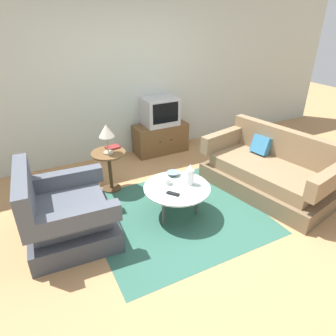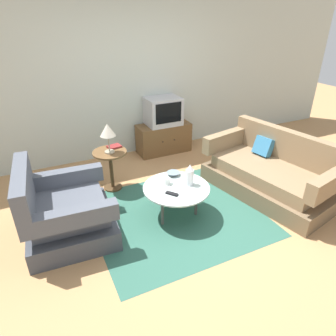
% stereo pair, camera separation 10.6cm
% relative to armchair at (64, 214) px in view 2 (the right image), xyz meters
% --- Properties ---
extents(ground_plane, '(16.00, 16.00, 0.00)m').
position_rel_armchair_xyz_m(ground_plane, '(1.44, -0.34, -0.29)').
color(ground_plane, '#AD7F51').
extents(back_wall, '(9.00, 0.12, 2.70)m').
position_rel_armchair_xyz_m(back_wall, '(1.44, 1.92, 1.06)').
color(back_wall, '#B2BCB2').
rests_on(back_wall, ground).
extents(area_rug, '(2.04, 1.88, 0.00)m').
position_rel_armchair_xyz_m(area_rug, '(1.30, -0.20, -0.29)').
color(area_rug, '#2D5B4C').
rests_on(area_rug, ground).
extents(armchair, '(0.99, 1.05, 0.90)m').
position_rel_armchair_xyz_m(armchair, '(0.00, 0.00, 0.00)').
color(armchair, '#3E424B').
rests_on(armchair, ground).
extents(couch, '(1.23, 1.90, 0.84)m').
position_rel_armchair_xyz_m(couch, '(2.73, -0.27, -0.01)').
color(couch, brown).
rests_on(couch, ground).
extents(coffee_table, '(0.81, 0.81, 0.41)m').
position_rel_armchair_xyz_m(coffee_table, '(1.30, -0.20, 0.08)').
color(coffee_table, '#B2C6C1').
rests_on(coffee_table, ground).
extents(side_table, '(0.47, 0.47, 0.58)m').
position_rel_armchair_xyz_m(side_table, '(0.76, 0.78, 0.12)').
color(side_table, brown).
rests_on(side_table, ground).
extents(tv_stand, '(0.94, 0.43, 0.52)m').
position_rel_armchair_xyz_m(tv_stand, '(1.96, 1.62, -0.03)').
color(tv_stand, brown).
rests_on(tv_stand, ground).
extents(television, '(0.58, 0.46, 0.47)m').
position_rel_armchair_xyz_m(television, '(1.96, 1.64, 0.46)').
color(television, '#B7B7BC').
rests_on(television, tv_stand).
extents(table_lamp, '(0.21, 0.21, 0.41)m').
position_rel_armchair_xyz_m(table_lamp, '(0.75, 0.75, 0.60)').
color(table_lamp, '#9E937A').
rests_on(table_lamp, side_table).
extents(vase, '(0.10, 0.10, 0.27)m').
position_rel_armchair_xyz_m(vase, '(1.47, -0.21, 0.25)').
color(vase, white).
rests_on(vase, coffee_table).
extents(mug, '(0.12, 0.07, 0.08)m').
position_rel_armchair_xyz_m(mug, '(1.23, -0.09, 0.16)').
color(mug, white).
rests_on(mug, coffee_table).
extents(bowl, '(0.17, 0.17, 0.04)m').
position_rel_armchair_xyz_m(bowl, '(1.39, 0.08, 0.14)').
color(bowl, slate).
rests_on(bowl, coffee_table).
extents(tv_remote_dark, '(0.13, 0.15, 0.02)m').
position_rel_armchair_xyz_m(tv_remote_dark, '(1.18, -0.32, 0.13)').
color(tv_remote_dark, black).
rests_on(tv_remote_dark, coffee_table).
extents(book, '(0.21, 0.17, 0.02)m').
position_rel_armchair_xyz_m(book, '(0.86, 0.89, 0.30)').
color(book, maroon).
rests_on(book, side_table).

